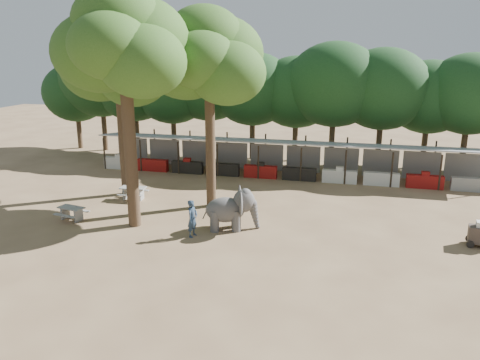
% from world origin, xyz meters
% --- Properties ---
extents(ground, '(100.00, 100.00, 0.00)m').
position_xyz_m(ground, '(0.00, 0.00, 0.00)').
color(ground, brown).
rests_on(ground, ground).
extents(vendor_stalls, '(28.00, 2.99, 2.80)m').
position_xyz_m(vendor_stalls, '(-0.00, 13.84, 1.18)').
color(vendor_stalls, gray).
rests_on(vendor_stalls, ground).
extents(yard_tree_left, '(7.10, 6.90, 11.02)m').
position_xyz_m(yard_tree_left, '(-9.13, 7.19, 8.20)').
color(yard_tree_left, '#332316').
rests_on(yard_tree_left, ground).
extents(yard_tree_center, '(7.10, 6.90, 12.04)m').
position_xyz_m(yard_tree_center, '(-6.13, 2.19, 9.21)').
color(yard_tree_center, '#332316').
rests_on(yard_tree_center, ground).
extents(yard_tree_back, '(7.10, 6.90, 11.36)m').
position_xyz_m(yard_tree_back, '(-3.13, 6.19, 8.54)').
color(yard_tree_back, '#332316').
rests_on(yard_tree_back, ground).
extents(backdrop_trees, '(46.46, 5.95, 8.33)m').
position_xyz_m(backdrop_trees, '(0.00, 19.00, 5.51)').
color(backdrop_trees, '#332316').
rests_on(backdrop_trees, ground).
extents(elephant, '(2.93, 2.14, 2.18)m').
position_xyz_m(elephant, '(-0.87, 2.70, 1.09)').
color(elephant, '#434141').
rests_on(elephant, ground).
extents(handler, '(0.58, 0.76, 1.88)m').
position_xyz_m(handler, '(-2.51, 1.28, 0.94)').
color(handler, '#26384C').
rests_on(handler, ground).
extents(picnic_table_near, '(1.69, 1.58, 0.73)m').
position_xyz_m(picnic_table_near, '(-9.70, 1.93, 0.47)').
color(picnic_table_near, gray).
rests_on(picnic_table_near, ground).
extents(picnic_table_far, '(1.66, 1.51, 0.78)m').
position_xyz_m(picnic_table_far, '(-8.06, 6.05, 0.51)').
color(picnic_table_far, gray).
rests_on(picnic_table_far, ground).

